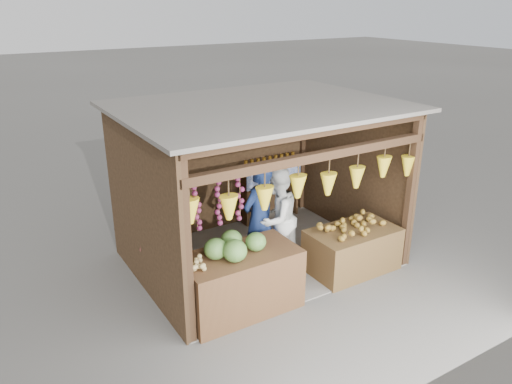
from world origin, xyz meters
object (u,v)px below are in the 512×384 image
vendor_seated (158,237)px  counter_left (240,282)px  woman_standing (277,219)px  man_standing (259,219)px  counter_right (352,250)px

vendor_seated → counter_left: bearing=126.8°
counter_left → woman_standing: bearing=34.6°
man_standing → counter_right: bearing=133.1°
man_standing → woman_standing: bearing=162.9°
counter_right → woman_standing: 1.34m
man_standing → vendor_seated: size_ratio=1.65×
man_standing → woman_standing: man_standing is taller
vendor_seated → woman_standing: bearing=172.4°
counter_right → vendor_seated: bearing=158.5°
counter_left → vendor_seated: (-0.75, 1.16, 0.40)m
man_standing → woman_standing: 0.34m
counter_left → vendor_seated: 1.44m
woman_standing → vendor_seated: bearing=-35.4°
man_standing → vendor_seated: man_standing is taller
counter_right → man_standing: (-1.33, 0.74, 0.57)m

